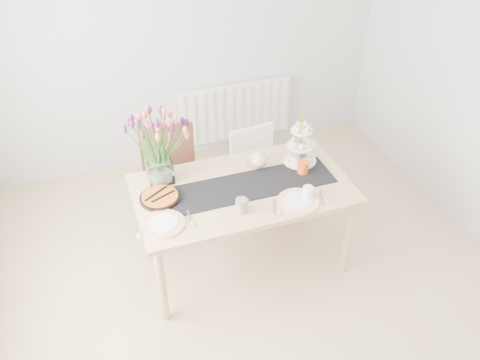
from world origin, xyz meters
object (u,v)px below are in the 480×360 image
object	(u,v)px
plate_left	(164,224)
chair_brown	(169,171)
cream_jug	(294,159)
teapot	(258,160)
cake_stand	(300,150)
dining_table	(243,195)
mug_orange	(303,167)
chair_white	(257,167)
tulip_vase	(156,137)
plate_right	(298,201)
radiator	(235,111)
tart_tin	(160,197)
mug_grey	(242,205)
mug_white	(308,193)

from	to	relation	value
plate_left	chair_brown	bearing A→B (deg)	75.99
cream_jug	teapot	bearing A→B (deg)	146.21
cake_stand	cream_jug	xyz separation A→B (m)	(-0.05, -0.01, -0.07)
dining_table	mug_orange	bearing A→B (deg)	2.54
chair_white	mug_orange	world-z (taller)	mug_orange
dining_table	chair_white	distance (m)	0.70
cake_stand	teapot	distance (m)	0.34
dining_table	cream_jug	world-z (taller)	cream_jug
cake_stand	teapot	bearing A→B (deg)	173.43
tulip_vase	plate_right	bearing A→B (deg)	-34.24
plate_left	radiator	bearing A→B (deg)	58.39
tart_tin	plate_right	world-z (taller)	tart_tin
dining_table	mug_grey	world-z (taller)	mug_grey
tart_tin	mug_white	world-z (taller)	mug_white
radiator	plate_left	distance (m)	2.19
plate_right	tulip_vase	bearing A→B (deg)	145.76
teapot	dining_table	bearing A→B (deg)	-136.67
cake_stand	mug_grey	size ratio (longest dim) A/B	3.85
mug_grey	plate_right	bearing A→B (deg)	-34.04
radiator	teapot	world-z (taller)	teapot
chair_brown	tulip_vase	world-z (taller)	tulip_vase
mug_orange	mug_white	bearing A→B (deg)	-175.16
dining_table	plate_right	distance (m)	0.44
chair_brown	mug_grey	world-z (taller)	chair_brown
mug_orange	plate_right	xyz separation A→B (m)	(-0.18, -0.32, -0.04)
chair_white	cake_stand	size ratio (longest dim) A/B	2.09
chair_brown	mug_grey	bearing A→B (deg)	-58.55
cake_stand	plate_right	xyz separation A→B (m)	(-0.22, -0.47, -0.10)
radiator	dining_table	distance (m)	1.72
mug_white	plate_left	world-z (taller)	mug_white
chair_white	plate_left	xyz separation A→B (m)	(-0.98, -0.80, 0.29)
plate_right	mug_white	bearing A→B (deg)	15.46
teapot	tart_tin	bearing A→B (deg)	-172.21
chair_brown	mug_orange	bearing A→B (deg)	-23.17
mug_white	cake_stand	bearing A→B (deg)	81.78
dining_table	plate_left	world-z (taller)	plate_left
cream_jug	tart_tin	bearing A→B (deg)	161.36
mug_grey	mug_white	distance (m)	0.50
dining_table	tart_tin	world-z (taller)	tart_tin
tulip_vase	tart_tin	size ratio (longest dim) A/B	2.31
cream_jug	plate_left	world-z (taller)	cream_jug
chair_white	teapot	size ratio (longest dim) A/B	3.85
dining_table	mug_white	bearing A→B (deg)	-34.25
cream_jug	tart_tin	size ratio (longest dim) A/B	0.28
radiator	mug_grey	bearing A→B (deg)	-107.40
teapot	cream_jug	xyz separation A→B (m)	(0.28, -0.05, -0.03)
radiator	dining_table	world-z (taller)	same
tulip_vase	plate_left	xyz separation A→B (m)	(-0.09, -0.51, -0.37)
chair_white	mug_white	bearing A→B (deg)	-91.66
tart_tin	mug_grey	world-z (taller)	mug_grey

